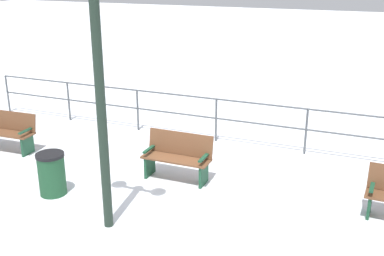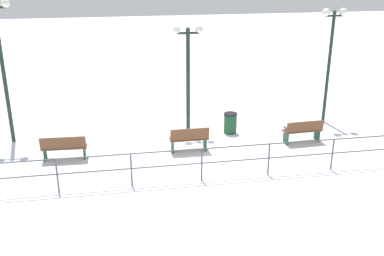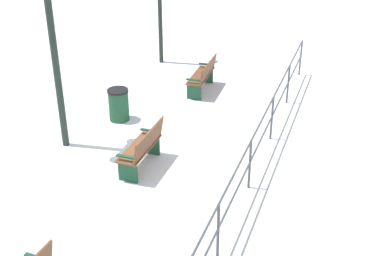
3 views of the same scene
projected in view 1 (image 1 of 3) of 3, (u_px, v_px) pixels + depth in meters
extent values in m
plane|color=white|center=(173.00, 183.00, 9.40)|extent=(80.00, 80.00, 0.00)
cube|color=brown|center=(4.00, 132.00, 10.87)|extent=(0.52, 1.50, 0.04)
cube|color=brown|center=(9.00, 120.00, 11.00)|extent=(0.18, 1.48, 0.43)
cube|color=#19472D|center=(27.00, 145.00, 10.74)|extent=(0.41, 0.07, 0.46)
cube|color=#19472D|center=(25.00, 131.00, 10.61)|extent=(0.41, 0.09, 0.04)
cube|color=brown|center=(176.00, 159.00, 9.37)|extent=(0.47, 1.40, 0.04)
cube|color=brown|center=(180.00, 143.00, 9.49)|extent=(0.12, 1.40, 0.46)
cube|color=#19472D|center=(150.00, 165.00, 9.66)|extent=(0.42, 0.05, 0.47)
cube|color=#19472D|center=(204.00, 174.00, 9.23)|extent=(0.42, 0.05, 0.47)
cube|color=#19472D|center=(149.00, 149.00, 9.53)|extent=(0.42, 0.07, 0.04)
cube|color=#19472D|center=(203.00, 158.00, 9.10)|extent=(0.42, 0.07, 0.04)
cube|color=#19472D|center=(370.00, 204.00, 8.11)|extent=(0.38, 0.07, 0.43)
cube|color=#19472D|center=(372.00, 187.00, 7.98)|extent=(0.39, 0.09, 0.04)
cylinder|color=#1E2D23|center=(101.00, 111.00, 7.19)|extent=(0.15, 0.15, 4.04)
cylinder|color=#4C5156|center=(8.00, 94.00, 13.79)|extent=(0.05, 0.05, 1.08)
cylinder|color=#4C5156|center=(69.00, 102.00, 13.01)|extent=(0.05, 0.05, 1.08)
cylinder|color=#4C5156|center=(138.00, 110.00, 12.22)|extent=(0.05, 0.05, 1.08)
cylinder|color=#4C5156|center=(216.00, 120.00, 11.44)|extent=(0.05, 0.05, 1.08)
cylinder|color=#4C5156|center=(306.00, 132.00, 10.65)|extent=(0.05, 0.05, 1.08)
cylinder|color=#4C5156|center=(216.00, 99.00, 11.26)|extent=(0.04, 13.08, 0.04)
cylinder|color=#4C5156|center=(216.00, 118.00, 11.42)|extent=(0.04, 13.08, 0.04)
cylinder|color=#1E4C2D|center=(52.00, 175.00, 8.83)|extent=(0.50, 0.50, 0.77)
cylinder|color=black|center=(50.00, 155.00, 8.69)|extent=(0.53, 0.53, 0.06)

